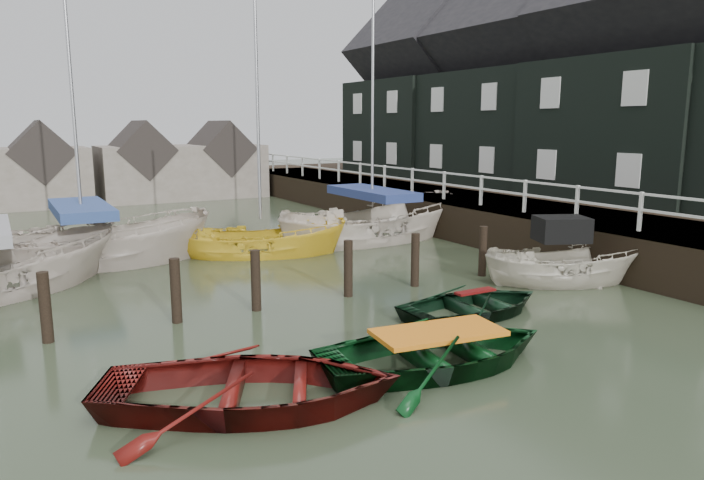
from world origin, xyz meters
TOP-DOWN VIEW (x-y plane):
  - ground at (0.00, 0.00)m, footprint 120.00×120.00m
  - pier at (9.48, 10.00)m, footprint 3.04×32.00m
  - land_strip at (15.00, 10.00)m, footprint 14.00×38.00m
  - quay_houses at (14.99, 8.66)m, footprint 6.52×28.14m
  - mooring_pilings at (-1.11, 3.00)m, footprint 13.72×0.22m
  - far_sheds at (0.83, 26.00)m, footprint 14.00×4.08m
  - rowboat_red at (-3.08, -1.64)m, footprint 5.47×4.88m
  - rowboat_green at (0.30, -1.78)m, footprint 4.66×3.60m
  - rowboat_dkgreen at (2.89, 0.26)m, footprint 3.61×2.61m
  - motorboat at (6.80, 1.24)m, footprint 4.68×3.31m
  - sailboat_b at (-3.98, 9.95)m, footprint 7.80×4.06m
  - sailboat_c at (1.21, 8.80)m, footprint 5.90×4.14m
  - sailboat_d at (5.70, 9.22)m, footprint 7.72×3.25m

SIDE VIEW (x-z plane):
  - ground at x=0.00m, z-range 0.00..0.00m
  - land_strip at x=15.00m, z-range -0.75..0.75m
  - rowboat_red at x=-3.08m, z-range -0.47..0.47m
  - rowboat_green at x=0.30m, z-range -0.44..0.44m
  - rowboat_dkgreen at x=2.89m, z-range -0.37..0.37m
  - sailboat_c at x=1.21m, z-range -4.68..4.70m
  - sailboat_d at x=5.70m, z-range -5.69..5.81m
  - sailboat_b at x=-3.98m, z-range -5.78..5.89m
  - motorboat at x=6.80m, z-range -1.21..1.40m
  - mooring_pilings at x=-1.11m, z-range -0.40..1.40m
  - pier at x=9.48m, z-range -0.64..2.06m
  - far_sheds at x=0.83m, z-range -0.34..4.06m
  - quay_houses at x=14.99m, z-range 0.68..10.68m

